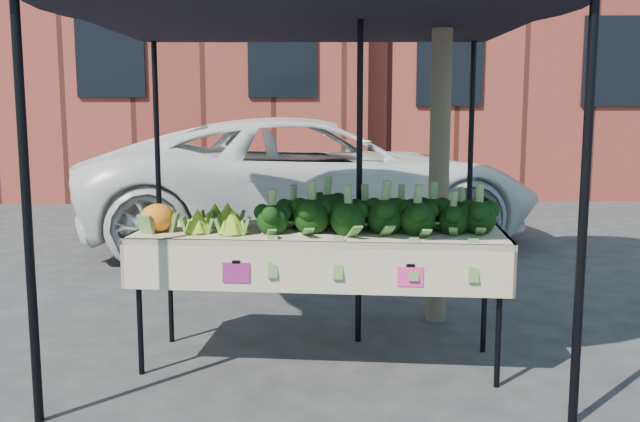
# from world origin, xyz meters

# --- Properties ---
(ground) EXTENTS (90.00, 90.00, 0.00)m
(ground) POSITION_xyz_m (0.00, 0.00, 0.00)
(ground) COLOR #27272A
(table) EXTENTS (2.46, 1.01, 0.90)m
(table) POSITION_xyz_m (0.22, 0.02, 0.45)
(table) COLOR beige
(table) RESTS_ON ground
(canopy) EXTENTS (3.16, 3.16, 2.74)m
(canopy) POSITION_xyz_m (0.15, 0.55, 1.37)
(canopy) COLOR black
(canopy) RESTS_ON ground
(broccoli_heap) EXTENTS (1.56, 0.59, 0.29)m
(broccoli_heap) POSITION_xyz_m (0.58, 0.04, 1.04)
(broccoli_heap) COLOR black
(broccoli_heap) RESTS_ON table
(romanesco_cluster) EXTENTS (0.45, 0.59, 0.22)m
(romanesco_cluster) POSITION_xyz_m (-0.45, 0.05, 1.01)
(romanesco_cluster) COLOR #86AA22
(romanesco_cluster) RESTS_ON table
(cauliflower_pair) EXTENTS (0.22, 0.22, 0.20)m
(cauliflower_pair) POSITION_xyz_m (-0.83, -0.03, 1.00)
(cauliflower_pair) COLOR orange
(cauliflower_pair) RESTS_ON table
(vehicle) EXTENTS (2.10, 2.91, 5.72)m
(vehicle) POSITION_xyz_m (0.07, 4.39, 2.86)
(vehicle) COLOR white
(vehicle) RESTS_ON ground
(street_tree) EXTENTS (2.34, 2.34, 4.62)m
(street_tree) POSITION_xyz_m (1.15, 1.00, 2.31)
(street_tree) COLOR #1E4C14
(street_tree) RESTS_ON ground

